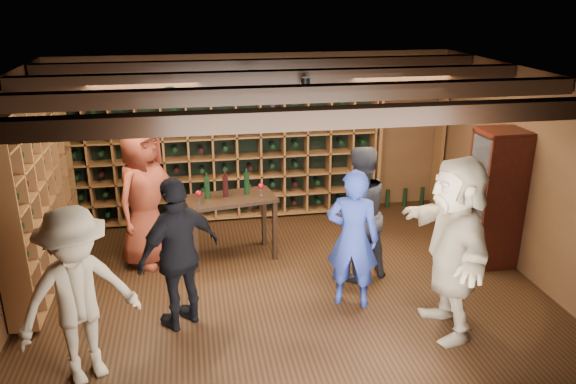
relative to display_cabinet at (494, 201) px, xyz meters
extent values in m
plane|color=black|center=(-2.71, -0.20, -0.86)|extent=(6.00, 6.00, 0.00)
plane|color=#56351D|center=(-2.71, 2.30, 0.39)|extent=(6.00, 0.00, 6.00)
plane|color=#56351D|center=(-2.71, -2.70, 0.39)|extent=(6.00, 0.00, 6.00)
plane|color=#56351D|center=(-5.71, -0.20, 0.39)|extent=(0.00, 5.00, 5.00)
plane|color=#56351D|center=(0.29, -0.20, 0.39)|extent=(0.00, 5.00, 5.00)
plane|color=black|center=(-2.71, -0.20, 1.64)|extent=(6.00, 6.00, 0.00)
cube|color=black|center=(-2.71, -1.80, 1.56)|extent=(5.90, 0.18, 0.16)
cube|color=black|center=(-2.71, -0.70, 1.56)|extent=(5.90, 0.18, 0.16)
cube|color=black|center=(-2.71, 0.40, 1.56)|extent=(5.90, 0.18, 0.16)
cube|color=black|center=(-2.71, 1.50, 1.56)|extent=(5.90, 0.18, 0.16)
cylinder|color=black|center=(-3.91, -0.20, 1.53)|extent=(0.10, 0.10, 0.10)
cylinder|color=black|center=(-2.41, 0.20, 1.53)|extent=(0.10, 0.10, 0.10)
cylinder|color=black|center=(-1.31, -0.50, 1.53)|extent=(0.10, 0.10, 0.10)
cylinder|color=black|center=(-2.91, 1.00, 1.53)|extent=(0.10, 0.10, 0.10)
cube|color=brown|center=(-3.24, 2.13, 0.29)|extent=(4.65, 0.30, 2.20)
cube|color=black|center=(-3.24, 2.13, 0.29)|extent=(4.56, 0.02, 2.16)
cube|color=brown|center=(-5.54, 0.62, 0.29)|extent=(0.30, 2.65, 2.20)
cube|color=black|center=(-5.54, 0.62, 0.29)|extent=(0.29, 0.02, 2.16)
cube|color=brown|center=(-0.31, 2.12, 0.99)|extent=(1.15, 0.32, 0.04)
cube|color=brown|center=(0.21, 2.12, 0.07)|extent=(0.05, 0.28, 1.85)
cube|color=brown|center=(-0.83, 2.12, 0.07)|extent=(0.05, 0.28, 1.85)
cube|color=tan|center=(-0.71, 2.12, 1.11)|extent=(0.40, 0.30, 0.20)
cube|color=tan|center=(-0.26, 2.12, 1.11)|extent=(0.40, 0.30, 0.20)
cube|color=tan|center=(0.09, 2.12, 1.11)|extent=(0.40, 0.30, 0.20)
cube|color=black|center=(0.01, 0.00, -0.81)|extent=(0.55, 0.50, 0.10)
cube|color=black|center=(0.01, 0.00, 0.04)|extent=(0.55, 0.50, 1.70)
cube|color=white|center=(-0.25, 0.00, 0.04)|extent=(0.01, 0.46, 1.60)
cube|color=black|center=(0.01, 0.00, 0.04)|extent=(0.50, 0.44, 0.02)
sphere|color=#59260C|center=(-0.01, 0.00, 0.14)|extent=(0.18, 0.18, 0.18)
imported|color=navy|center=(-2.05, -0.65, -0.06)|extent=(0.68, 0.58, 1.60)
imported|color=black|center=(-1.81, -0.06, -0.02)|extent=(0.95, 0.82, 1.67)
imported|color=maroon|center=(-4.35, 0.79, 0.06)|extent=(1.01, 1.07, 1.83)
imported|color=black|center=(-3.92, -0.74, -0.03)|extent=(1.02, 0.88, 1.65)
imported|color=#84745B|center=(-4.79, -1.48, -0.02)|extent=(1.25, 1.06, 1.68)
imported|color=tan|center=(-1.21, -1.33, 0.09)|extent=(0.67, 1.79, 1.90)
cube|color=black|center=(-3.28, 0.73, -0.02)|extent=(1.22, 0.75, 0.05)
cube|color=black|center=(-3.75, 0.41, -0.45)|extent=(0.07, 0.07, 0.82)
cube|color=black|center=(-2.72, 0.58, -0.45)|extent=(0.07, 0.07, 0.82)
cube|color=black|center=(-3.83, 0.88, -0.45)|extent=(0.07, 0.07, 0.82)
cube|color=black|center=(-2.80, 1.05, -0.45)|extent=(0.07, 0.07, 0.82)
cylinder|color=black|center=(-3.57, 0.73, 0.15)|extent=(0.07, 0.07, 0.28)
cylinder|color=black|center=(-3.33, 0.77, 0.15)|extent=(0.07, 0.07, 0.28)
cylinder|color=black|center=(-3.05, 0.82, 0.15)|extent=(0.07, 0.07, 0.28)
camera|label=1|loc=(-3.74, -6.05, 2.53)|focal=35.00mm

